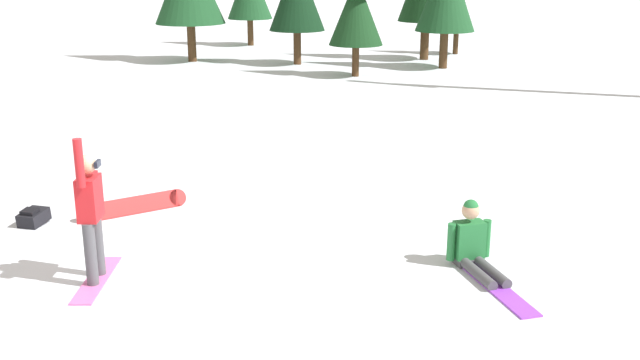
{
  "coord_description": "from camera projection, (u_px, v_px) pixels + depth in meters",
  "views": [
    {
      "loc": [
        5.84,
        -7.17,
        4.06
      ],
      "look_at": [
        1.44,
        1.9,
        1.0
      ],
      "focal_mm": 42.23,
      "sensor_mm": 36.0,
      "label": 1
    }
  ],
  "objects": [
    {
      "name": "snowboarder_foreground",
      "position": [
        91.0,
        214.0,
        9.43
      ],
      "size": [
        0.89,
        1.44,
        1.94
      ],
      "color": "pink",
      "rests_on": "ground_plane"
    },
    {
      "name": "backpack_black",
      "position": [
        33.0,
        217.0,
        11.64
      ],
      "size": [
        0.39,
        0.55,
        0.28
      ],
      "color": "black",
      "rests_on": "ground_plane"
    },
    {
      "name": "ground_plane",
      "position": [
        157.0,
        278.0,
        9.79
      ],
      "size": [
        800.0,
        800.0,
        0.0
      ],
      "primitive_type": "plane",
      "color": "silver"
    },
    {
      "name": "snowboarder_midground",
      "position": [
        475.0,
        247.0,
        9.96
      ],
      "size": [
        1.46,
        1.57,
        0.92
      ],
      "color": "#4C4C51",
      "rests_on": "ground_plane"
    },
    {
      "name": "loose_snowboard_near_right",
      "position": [
        134.0,
        205.0,
        12.17
      ],
      "size": [
        1.07,
        1.61,
        0.27
      ],
      "color": "red",
      "rests_on": "ground_plane"
    }
  ]
}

